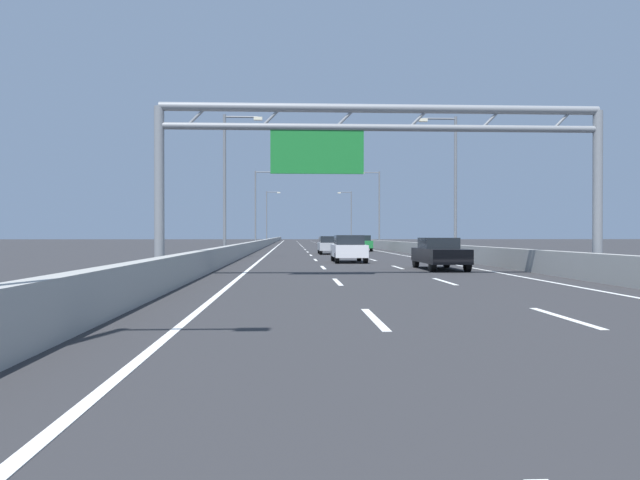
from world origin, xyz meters
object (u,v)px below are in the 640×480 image
at_px(sign_gantry, 374,145).
at_px(streetlamp_right_far, 377,204).
at_px(green_car, 361,243).
at_px(white_car, 349,249).
at_px(streetlamp_left_mid, 228,177).
at_px(streetlamp_right_mid, 452,178).
at_px(streetlamp_left_distant, 268,214).
at_px(black_car, 440,253).
at_px(streetlamp_right_distant, 350,214).
at_px(silver_car, 329,245).
at_px(streetlamp_left_far, 257,204).

bearing_deg(sign_gantry, streetlamp_right_far, 81.76).
bearing_deg(green_car, white_car, -98.20).
bearing_deg(white_car, streetlamp_left_mid, 143.16).
bearing_deg(streetlamp_right_mid, white_car, -143.35).
bearing_deg(sign_gantry, streetlamp_left_distant, 94.59).
distance_m(streetlamp_left_mid, black_car, 17.66).
bearing_deg(streetlamp_right_far, black_car, -94.78).
relative_size(streetlamp_left_mid, streetlamp_right_mid, 1.00).
distance_m(streetlamp_left_mid, streetlamp_right_distant, 72.35).
bearing_deg(green_car, streetlamp_left_distant, 101.83).
xyz_separation_m(sign_gantry, green_car, (3.77, 36.93, -4.07)).
distance_m(streetlamp_left_mid, streetlamp_right_far, 38.42).
distance_m(streetlamp_right_mid, silver_car, 12.95).
distance_m(streetlamp_right_far, green_car, 17.86).
relative_size(sign_gantry, streetlamp_right_far, 1.74).
relative_size(sign_gantry, black_car, 3.60).
xyz_separation_m(streetlamp_left_distant, green_car, (10.93, -52.18, -4.61)).
xyz_separation_m(streetlamp_right_mid, streetlamp_right_far, (0.00, 35.40, 0.00)).
relative_size(streetlamp_right_distant, silver_car, 2.22).
bearing_deg(sign_gantry, streetlamp_right_distant, 85.01).
relative_size(streetlamp_left_far, silver_car, 2.22).
xyz_separation_m(streetlamp_right_distant, black_car, (-4.06, -83.91, -4.66)).
height_order(streetlamp_right_far, green_car, streetlamp_right_far).
bearing_deg(streetlamp_left_mid, streetlamp_right_distant, 78.09).
relative_size(streetlamp_left_distant, green_car, 2.16).
bearing_deg(streetlamp_left_mid, black_car, -50.32).
distance_m(streetlamp_right_distant, green_car, 52.53).
bearing_deg(streetlamp_left_far, white_car, -79.71).
xyz_separation_m(streetlamp_left_far, streetlamp_right_far, (14.93, 0.00, 0.00)).
height_order(sign_gantry, streetlamp_left_distant, streetlamp_left_distant).
distance_m(streetlamp_right_distant, silver_car, 62.11).
height_order(streetlamp_left_mid, silver_car, streetlamp_left_mid).
bearing_deg(streetlamp_left_mid, silver_car, 52.15).
relative_size(streetlamp_right_mid, white_car, 2.20).
xyz_separation_m(white_car, silver_car, (-0.18, 14.91, -0.02)).
distance_m(streetlamp_right_mid, streetlamp_right_far, 35.40).
distance_m(streetlamp_right_far, streetlamp_left_distant, 38.42).
xyz_separation_m(streetlamp_left_mid, streetlamp_right_mid, (14.93, 0.00, 0.00)).
relative_size(streetlamp_right_mid, streetlamp_right_far, 1.00).
relative_size(streetlamp_left_mid, streetlamp_right_far, 1.00).
xyz_separation_m(streetlamp_left_mid, green_car, (10.93, 18.62, -4.61)).
xyz_separation_m(streetlamp_left_distant, white_car, (7.44, -76.37, -4.62)).
distance_m(streetlamp_right_mid, green_car, 19.60).
bearing_deg(black_car, white_car, 114.51).
xyz_separation_m(streetlamp_left_mid, streetlamp_right_far, (14.93, 35.40, 0.00)).
distance_m(streetlamp_left_mid, green_car, 22.08).
xyz_separation_m(streetlamp_left_mid, streetlamp_right_distant, (14.93, 70.80, 0.00)).
bearing_deg(streetlamp_left_far, streetlamp_left_mid, -90.00).
bearing_deg(streetlamp_left_distant, streetlamp_right_mid, -78.09).
height_order(streetlamp_right_far, black_car, streetlamp_right_far).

